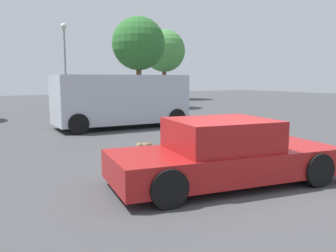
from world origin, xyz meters
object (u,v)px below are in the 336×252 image
at_px(light_post_near, 65,50).
at_px(van_white, 121,99).
at_px(sedan_foreground, 224,154).
at_px(dog, 144,147).

bearing_deg(light_post_near, van_white, -98.01).
relative_size(sedan_foreground, light_post_near, 0.78).
relative_size(dog, light_post_near, 0.09).
xyz_separation_m(sedan_foreground, dog, (-0.02, 3.07, -0.35)).
height_order(van_white, light_post_near, light_post_near).
distance_m(sedan_foreground, dog, 3.09).
relative_size(dog, van_white, 0.10).
bearing_deg(sedan_foreground, light_post_near, 91.48).
bearing_deg(light_post_near, sedan_foreground, -99.86).
distance_m(dog, light_post_near, 19.06).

